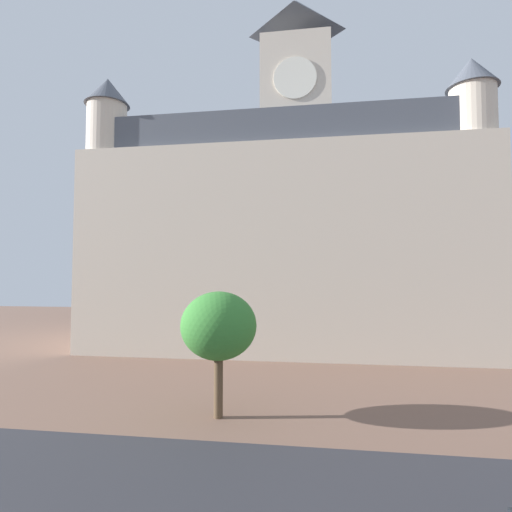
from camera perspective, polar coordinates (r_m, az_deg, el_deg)
landmark_building at (r=33.42m, az=4.19°, el=3.03°), size 28.18×15.18×28.54m
tree_curb_far at (r=15.81m, az=-5.21°, el=-9.72°), size 2.88×2.88×4.72m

